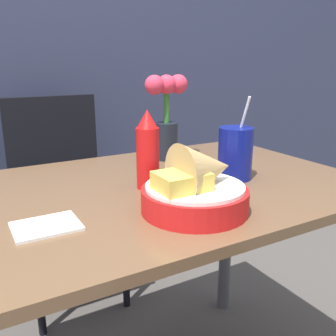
{
  "coord_description": "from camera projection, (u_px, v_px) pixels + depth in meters",
  "views": [
    {
      "loc": [
        -0.45,
        -0.81,
        1.04
      ],
      "look_at": [
        -0.01,
        -0.06,
        0.79
      ],
      "focal_mm": 40.0,
      "sensor_mm": 36.0,
      "label": 1
    }
  ],
  "objects": [
    {
      "name": "wall_window",
      "position": [
        45.0,
        3.0,
        1.75
      ],
      "size": [
        7.0,
        0.06,
        2.6
      ],
      "color": "#2D334C",
      "rests_on": "ground_plane"
    },
    {
      "name": "dining_table",
      "position": [
        161.0,
        224.0,
        1.01
      ],
      "size": [
        1.05,
        0.71,
        0.73
      ],
      "color": "brown",
      "rests_on": "ground_plane"
    },
    {
      "name": "chair_far_window",
      "position": [
        60.0,
        182.0,
        1.65
      ],
      "size": [
        0.4,
        0.4,
        0.89
      ],
      "color": "black",
      "rests_on": "ground_plane"
    },
    {
      "name": "food_basket",
      "position": [
        198.0,
        187.0,
        0.79
      ],
      "size": [
        0.23,
        0.23,
        0.15
      ],
      "color": "red",
      "rests_on": "dining_table"
    },
    {
      "name": "ketchup_bottle",
      "position": [
        148.0,
        151.0,
        0.92
      ],
      "size": [
        0.06,
        0.06,
        0.2
      ],
      "color": "red",
      "rests_on": "dining_table"
    },
    {
      "name": "drink_cup",
      "position": [
        235.0,
        155.0,
        1.01
      ],
      "size": [
        0.09,
        0.09,
        0.22
      ],
      "color": "navy",
      "rests_on": "dining_table"
    },
    {
      "name": "flower_vase",
      "position": [
        167.0,
        112.0,
        1.18
      ],
      "size": [
        0.14,
        0.07,
        0.27
      ],
      "color": "black",
      "rests_on": "dining_table"
    },
    {
      "name": "napkin",
      "position": [
        46.0,
        226.0,
        0.72
      ],
      "size": [
        0.12,
        0.1,
        0.01
      ],
      "color": "white",
      "rests_on": "dining_table"
    }
  ]
}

